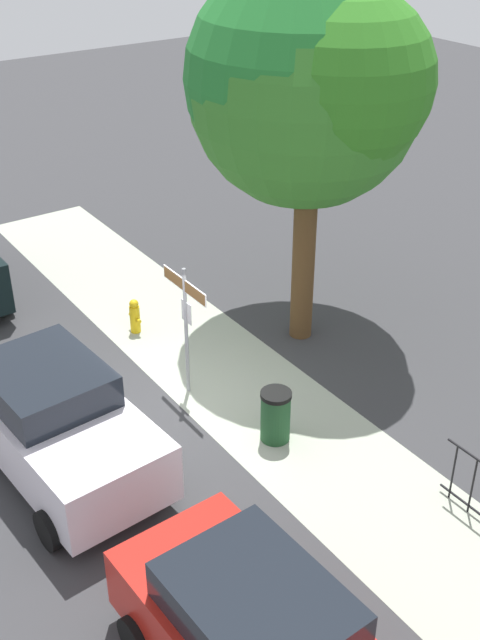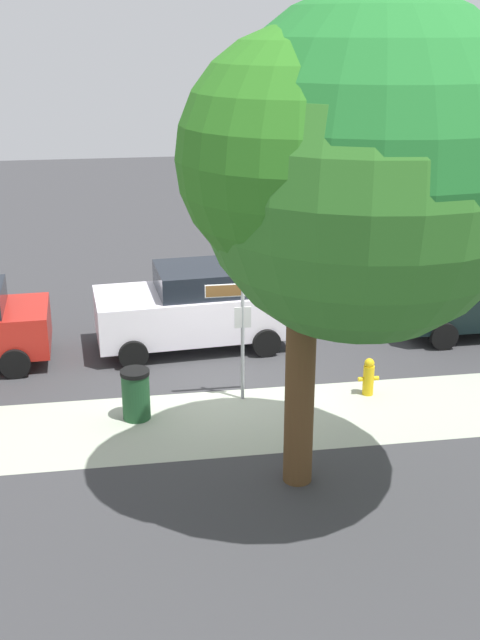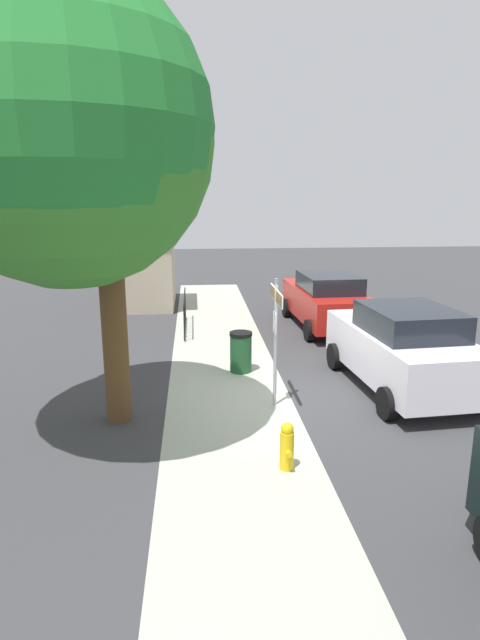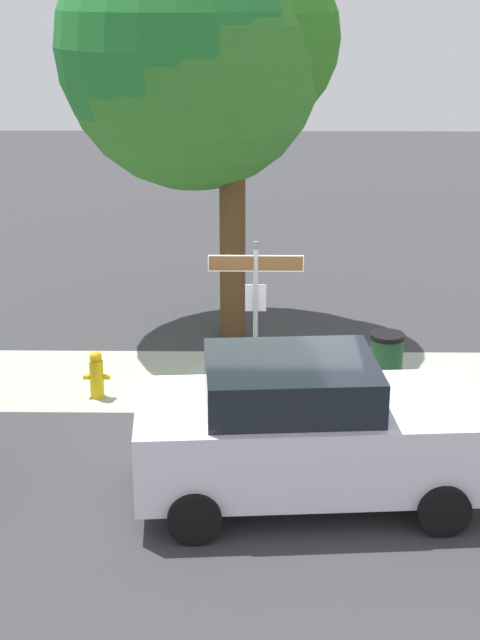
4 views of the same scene
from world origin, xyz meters
name	(u,v)px [view 1 (image 1 of 4)]	position (x,y,z in m)	size (l,w,h in m)	color
ground_plane	(177,403)	(0.00, 0.00, 0.00)	(60.00, 60.00, 0.00)	#38383A
sidewalk_strip	(297,433)	(2.00, 1.30, 0.00)	(24.00, 2.60, 0.00)	#A8AF9B
street_sign	(185,308)	(-0.23, 0.40, 1.82)	(1.43, 0.07, 2.61)	#9EA0A5
shade_tree	(311,83)	(-1.23, 3.93, 5.13)	(5.00, 4.61, 7.51)	brown
car_white	(55,420)	(0.41, -2.49, 0.95)	(4.48, 2.41, 1.88)	white
fire_hydrant	(135,316)	(-2.74, 0.60, 0.38)	(0.42, 0.22, 0.78)	yellow
trash_bin	(275,415)	(1.87, 0.90, 0.49)	(0.55, 0.55, 0.98)	#1E4C28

